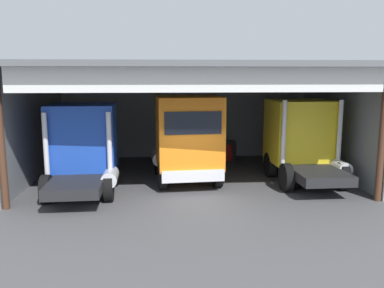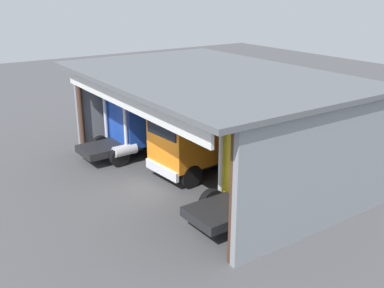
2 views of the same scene
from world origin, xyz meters
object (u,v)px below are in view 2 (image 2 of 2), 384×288
object	(u,v)px
oil_drum	(290,163)
tool_cart	(293,161)
truck_blue_left_bay	(133,123)
truck_yellow_center_left_bay	(261,173)
truck_orange_center_right_bay	(189,138)

from	to	relation	value
oil_drum	tool_cart	bearing A→B (deg)	87.11
truck_blue_left_bay	truck_yellow_center_left_bay	size ratio (longest dim) A/B	0.95
truck_blue_left_bay	tool_cart	distance (m)	8.44
truck_blue_left_bay	truck_orange_center_right_bay	size ratio (longest dim) A/B	0.86
truck_orange_center_right_bay	truck_yellow_center_left_bay	world-z (taller)	truck_orange_center_right_bay
truck_orange_center_right_bay	truck_yellow_center_left_bay	size ratio (longest dim) A/B	1.11
truck_blue_left_bay	oil_drum	distance (m)	8.34
truck_blue_left_bay	truck_orange_center_right_bay	distance (m)	4.10
truck_yellow_center_left_bay	oil_drum	world-z (taller)	truck_yellow_center_left_bay
oil_drum	truck_orange_center_right_bay	bearing A→B (deg)	-118.46
truck_blue_left_bay	oil_drum	bearing A→B (deg)	37.08
truck_orange_center_right_bay	tool_cart	xyz separation A→B (m)	(2.37, 4.52, -1.41)
truck_blue_left_bay	truck_yellow_center_left_bay	distance (m)	8.90
oil_drum	truck_yellow_center_left_bay	bearing A→B (deg)	-60.05
truck_orange_center_right_bay	oil_drum	size ratio (longest dim) A/B	5.99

